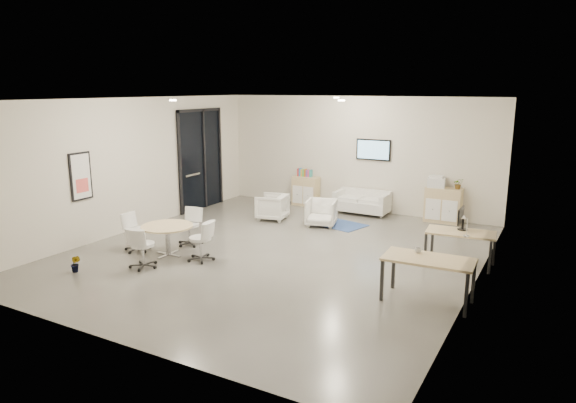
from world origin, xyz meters
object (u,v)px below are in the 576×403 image
(round_table, at_px, (167,229))
(sideboard_right, at_px, (443,205))
(loveseat, at_px, (362,203))
(armchair_right, at_px, (321,211))
(sideboard_left, at_px, (306,191))
(desk_front, at_px, (429,263))
(desk_rear, at_px, (461,235))
(armchair_left, at_px, (272,206))

(round_table, bearing_deg, sideboard_right, 51.46)
(loveseat, relative_size, armchair_right, 2.00)
(sideboard_right, distance_m, armchair_right, 3.20)
(sideboard_left, xyz_separation_m, sideboard_right, (4.00, -0.02, 0.02))
(armchair_right, distance_m, desk_front, 4.94)
(sideboard_right, bearing_deg, round_table, -128.54)
(loveseat, bearing_deg, sideboard_left, 176.25)
(loveseat, relative_size, desk_rear, 1.10)
(sideboard_right, distance_m, armchair_left, 4.45)
(sideboard_left, bearing_deg, loveseat, -4.61)
(sideboard_left, xyz_separation_m, armchair_left, (-0.02, -1.93, -0.06))
(sideboard_right, relative_size, desk_rear, 0.67)
(sideboard_left, bearing_deg, round_table, -94.12)
(loveseat, xyz_separation_m, round_table, (-2.23, -5.40, 0.26))
(loveseat, relative_size, round_table, 1.40)
(desk_rear, height_order, desk_front, desk_front)
(desk_rear, relative_size, desk_front, 0.93)
(round_table, bearing_deg, armchair_right, 63.94)
(armchair_left, xyz_separation_m, round_table, (-0.38, -3.61, 0.18))
(sideboard_left, relative_size, armchair_left, 1.15)
(loveseat, bearing_deg, round_table, -111.63)
(desk_rear, bearing_deg, round_table, -162.30)
(sideboard_left, xyz_separation_m, desk_front, (4.92, -5.32, 0.24))
(loveseat, distance_m, armchair_left, 2.57)
(armchair_left, distance_m, round_table, 3.64)
(sideboard_right, bearing_deg, loveseat, -176.61)
(desk_rear, height_order, round_table, desk_rear)
(sideboard_right, xyz_separation_m, armchair_left, (-4.02, -1.91, -0.08))
(desk_rear, bearing_deg, sideboard_left, 141.87)
(sideboard_right, height_order, loveseat, sideboard_right)
(round_table, bearing_deg, desk_rear, 23.37)
(sideboard_right, height_order, desk_front, sideboard_right)
(sideboard_left, bearing_deg, sideboard_right, -0.28)
(armchair_left, height_order, desk_rear, armchair_left)
(armchair_right, height_order, desk_rear, armchair_right)
(sideboard_left, height_order, armchair_left, sideboard_left)
(loveseat, distance_m, round_table, 5.85)
(loveseat, relative_size, armchair_left, 1.99)
(sideboard_right, xyz_separation_m, loveseat, (-2.17, -0.13, -0.15))
(desk_rear, bearing_deg, desk_front, -98.51)
(armchair_right, xyz_separation_m, desk_rear, (3.63, -1.32, 0.24))
(sideboard_left, height_order, sideboard_right, sideboard_right)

